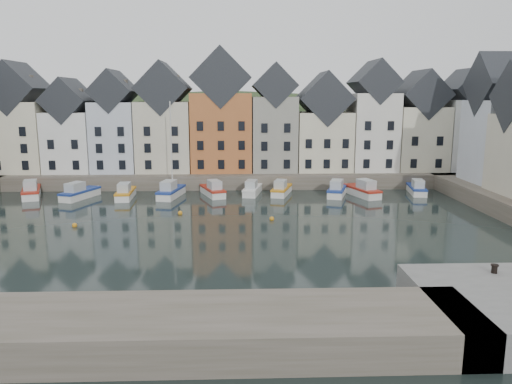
{
  "coord_description": "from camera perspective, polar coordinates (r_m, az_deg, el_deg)",
  "views": [
    {
      "loc": [
        2.54,
        -46.12,
        12.95
      ],
      "look_at": [
        4.36,
        6.0,
        2.86
      ],
      "focal_mm": 35.0,
      "sensor_mm": 36.0,
      "label": 1
    }
  ],
  "objects": [
    {
      "name": "ground",
      "position": [
        47.97,
        -4.98,
        -4.75
      ],
      "size": [
        260.0,
        260.0,
        0.0
      ],
      "primitive_type": "plane",
      "color": "black",
      "rests_on": "ground"
    },
    {
      "name": "far_quay",
      "position": [
        77.09,
        -3.87,
        2.01
      ],
      "size": [
        90.0,
        16.0,
        2.0
      ],
      "primitive_type": "cube",
      "color": "#504B3D",
      "rests_on": "ground"
    },
    {
      "name": "hillside",
      "position": [
        106.72,
        -3.29,
        -5.91
      ],
      "size": [
        153.6,
        70.4,
        64.0
      ],
      "color": "#21361B",
      "rests_on": "ground"
    },
    {
      "name": "far_terrace",
      "position": [
        74.23,
        -1.49,
        7.8
      ],
      "size": [
        72.37,
        8.16,
        17.78
      ],
      "color": "beige",
      "rests_on": "far_quay"
    },
    {
      "name": "mooring_buoys",
      "position": [
        53.42,
        -8.99,
        -3.05
      ],
      "size": [
        20.5,
        5.5,
        0.5
      ],
      "color": "orange",
      "rests_on": "ground"
    },
    {
      "name": "boat_a",
      "position": [
        70.78,
        -24.3,
        0.06
      ],
      "size": [
        4.15,
        6.99,
        2.56
      ],
      "rotation": [
        0.0,
        0.0,
        0.33
      ],
      "color": "silver",
      "rests_on": "ground"
    },
    {
      "name": "boat_b",
      "position": [
        67.53,
        -19.55,
        -0.12
      ],
      "size": [
        3.97,
        6.62,
        2.43
      ],
      "rotation": [
        0.0,
        0.0,
        -0.34
      ],
      "color": "silver",
      "rests_on": "ground"
    },
    {
      "name": "boat_c",
      "position": [
        65.95,
        -14.7,
        -0.13
      ],
      "size": [
        2.19,
        6.13,
        2.32
      ],
      "rotation": [
        0.0,
        0.0,
        0.05
      ],
      "color": "silver",
      "rests_on": "ground"
    },
    {
      "name": "boat_d",
      "position": [
        65.44,
        -9.72,
        0.1
      ],
      "size": [
        3.22,
        6.8,
        12.49
      ],
      "rotation": [
        0.0,
        0.0,
        -0.19
      ],
      "color": "silver",
      "rests_on": "ground"
    },
    {
      "name": "boat_e",
      "position": [
        65.76,
        -4.94,
        0.18
      ],
      "size": [
        3.82,
        6.45,
        2.36
      ],
      "rotation": [
        0.0,
        0.0,
        0.33
      ],
      "color": "silver",
      "rests_on": "ground"
    },
    {
      "name": "boat_f",
      "position": [
        66.35,
        -0.44,
        0.28
      ],
      "size": [
        2.91,
        6.04,
        2.23
      ],
      "rotation": [
        0.0,
        0.0,
        -0.2
      ],
      "color": "silver",
      "rests_on": "ground"
    },
    {
      "name": "boat_g",
      "position": [
        66.33,
        2.92,
        0.27
      ],
      "size": [
        3.39,
        6.18,
        2.27
      ],
      "rotation": [
        0.0,
        0.0,
        -0.28
      ],
      "color": "silver",
      "rests_on": "ground"
    },
    {
      "name": "boat_h",
      "position": [
        66.44,
        9.26,
        0.2
      ],
      "size": [
        3.83,
        6.61,
        2.43
      ],
      "rotation": [
        0.0,
        0.0,
        -0.32
      ],
      "color": "silver",
      "rests_on": "ground"
    },
    {
      "name": "boat_i",
      "position": [
        66.67,
        12.09,
        0.17
      ],
      "size": [
        3.94,
        6.92,
        2.54
      ],
      "rotation": [
        0.0,
        0.0,
        0.3
      ],
      "color": "silver",
      "rests_on": "ground"
    },
    {
      "name": "boat_j",
      "position": [
        70.19,
        17.9,
        0.34
      ],
      "size": [
        2.72,
        6.04,
        2.24
      ],
      "rotation": [
        0.0,
        0.0,
        -0.16
      ],
      "color": "silver",
      "rests_on": "ground"
    },
    {
      "name": "mooring_bollard",
      "position": [
        34.97,
        25.6,
        -7.87
      ],
      "size": [
        0.48,
        0.48,
        0.56
      ],
      "color": "black",
      "rests_on": "near_quay"
    }
  ]
}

